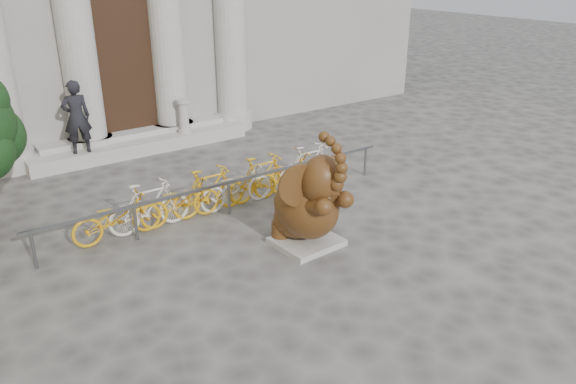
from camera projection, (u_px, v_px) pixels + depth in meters
ground at (383, 312)px, 8.42m from camera, size 80.00×80.00×0.00m
entrance_steps at (140, 144)px, 15.38m from camera, size 6.00×1.20×0.36m
elephant_statue at (308, 205)px, 10.06m from camera, size 1.51×1.69×2.26m
bike_rack at (222, 188)px, 11.63m from camera, size 8.00×0.53×1.00m
pedestrian at (76, 117)px, 13.79m from camera, size 0.71×0.51×1.83m
balustrade_post at (184, 117)px, 15.57m from camera, size 0.39×0.39×0.94m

